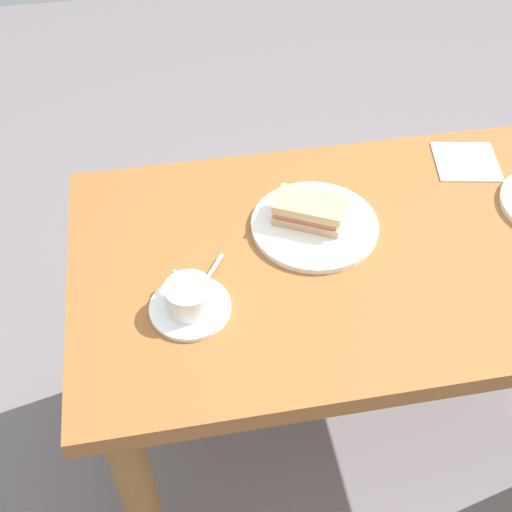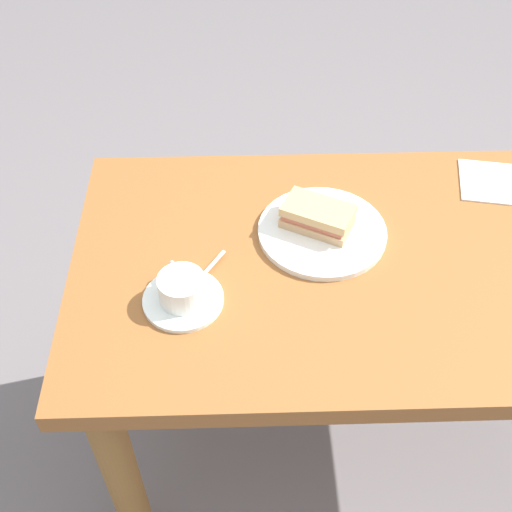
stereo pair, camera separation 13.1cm
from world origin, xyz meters
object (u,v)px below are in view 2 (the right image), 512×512
coffee_saucer (183,300)px  spoon (206,271)px  dining_table (374,299)px  sandwich_front (318,216)px  sandwich_plate (322,232)px  coffee_cup (181,288)px  napkin (492,182)px

coffee_saucer → spoon: spoon is taller
dining_table → spoon: (-0.37, -0.04, 0.15)m
dining_table → sandwich_front: (-0.13, 0.09, 0.18)m
sandwich_plate → coffee_cup: size_ratio=2.42×
coffee_cup → napkin: 0.79m
sandwich_plate → napkin: 0.45m
dining_table → coffee_saucer: 0.45m
dining_table → napkin: 0.40m
dining_table → sandwich_front: 0.24m
sandwich_front → coffee_saucer: size_ratio=1.06×
dining_table → spoon: bearing=-174.2°
coffee_saucer → coffee_cup: coffee_cup is taller
sandwich_front → coffee_cup: size_ratio=1.48×
sandwich_plate → coffee_saucer: sandwich_plate is taller
sandwich_plate → napkin: (0.42, 0.16, -0.01)m
sandwich_front → napkin: 0.45m
dining_table → spoon: 0.40m
sandwich_front → napkin: bearing=18.7°
dining_table → spoon: size_ratio=14.66×
spoon → napkin: bearing=22.1°
coffee_cup → sandwich_plate: bearing=31.5°
sandwich_front → coffee_cup: 0.34m
spoon → sandwich_plate: bearing=24.4°
spoon → coffee_cup: bearing=-124.0°
sandwich_front → napkin: (0.43, 0.15, -0.04)m
dining_table → coffee_cup: bearing=-165.9°
coffee_cup → spoon: (0.04, 0.07, -0.03)m
dining_table → spoon: spoon is taller
dining_table → coffee_saucer: (-0.41, -0.10, 0.14)m
spoon → coffee_saucer: bearing=-123.2°
coffee_saucer → napkin: size_ratio=1.06×
dining_table → coffee_saucer: coffee_saucer is taller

